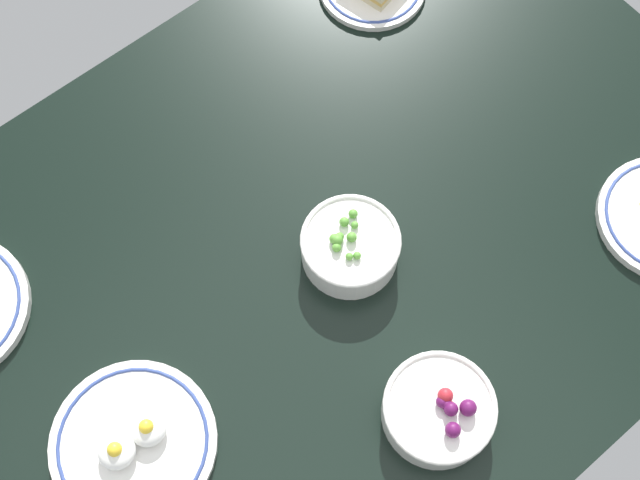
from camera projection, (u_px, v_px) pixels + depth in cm
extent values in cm
cube|color=black|center=(320.00, 251.00, 123.58)|extent=(130.53, 91.31, 4.00)
cylinder|color=white|center=(350.00, 248.00, 118.78)|extent=(13.63, 13.63, 5.24)
torus|color=white|center=(351.00, 240.00, 116.37)|extent=(13.89, 13.89, 0.80)
sphere|color=#599E38|center=(357.00, 256.00, 114.92)|extent=(1.07, 1.07, 1.07)
sphere|color=#599E38|center=(353.00, 214.00, 117.20)|extent=(1.30, 1.30, 1.30)
sphere|color=#599E38|center=(355.00, 225.00, 116.67)|extent=(1.05, 1.05, 1.05)
sphere|color=#599E38|center=(349.00, 257.00, 114.87)|extent=(1.06, 1.06, 1.06)
sphere|color=#599E38|center=(340.00, 237.00, 115.92)|extent=(1.21, 1.21, 1.21)
sphere|color=#599E38|center=(338.00, 247.00, 115.31)|extent=(1.28, 1.28, 1.28)
sphere|color=#599E38|center=(344.00, 222.00, 116.70)|extent=(1.34, 1.34, 1.34)
sphere|color=#599E38|center=(337.00, 240.00, 115.51)|extent=(1.59, 1.59, 1.59)
sphere|color=#599E38|center=(334.00, 239.00, 115.68)|extent=(1.43, 1.43, 1.43)
sphere|color=#599E38|center=(352.00, 237.00, 115.78)|extent=(1.41, 1.41, 1.41)
cylinder|color=white|center=(438.00, 411.00, 110.23)|extent=(14.41, 14.41, 4.71)
torus|color=white|center=(440.00, 407.00, 108.06)|extent=(14.63, 14.63, 0.80)
sphere|color=#59144C|center=(468.00, 408.00, 106.91)|extent=(2.19, 2.19, 2.19)
sphere|color=#59144C|center=(451.00, 409.00, 107.02)|extent=(1.85, 1.85, 1.85)
sphere|color=#B2232D|center=(445.00, 396.00, 107.61)|extent=(2.00, 2.00, 2.00)
sphere|color=#59144C|center=(447.00, 404.00, 107.42)|extent=(1.53, 1.53, 1.53)
sphere|color=#B2232D|center=(450.00, 407.00, 107.32)|extent=(1.49, 1.49, 1.49)
sphere|color=#59144C|center=(442.00, 402.00, 107.52)|extent=(1.58, 1.58, 1.58)
sphere|color=#59144C|center=(453.00, 430.00, 105.94)|extent=(2.00, 2.00, 2.00)
cylinder|color=white|center=(133.00, 443.00, 110.38)|extent=(21.72, 21.72, 1.16)
torus|color=#33478C|center=(133.00, 442.00, 109.85)|extent=(19.61, 19.61, 0.50)
ellipsoid|color=white|center=(117.00, 451.00, 108.11)|extent=(4.85, 4.85, 2.67)
sphere|color=yellow|center=(115.00, 449.00, 107.01)|extent=(1.94, 1.94, 1.94)
ellipsoid|color=white|center=(148.00, 428.00, 109.23)|extent=(4.80, 4.80, 2.64)
sphere|color=yellow|center=(146.00, 426.00, 108.14)|extent=(1.92, 1.92, 1.92)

